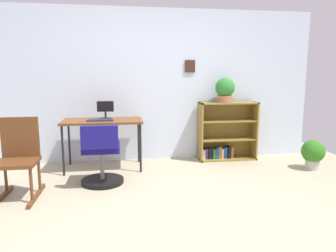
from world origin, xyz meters
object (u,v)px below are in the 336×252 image
bookshelf_low (225,133)px  potted_plant_floor (313,153)px  desk (103,124)px  potted_plant_on_shelf (225,90)px  rocking_chair (18,157)px  keyboard (100,120)px  monitor (105,110)px  office_chair (102,158)px

bookshelf_low → potted_plant_floor: 1.29m
desk → potted_plant_on_shelf: potted_plant_on_shelf is taller
bookshelf_low → potted_plant_floor: bookshelf_low is taller
potted_plant_floor → rocking_chair: bearing=-173.4°
keyboard → potted_plant_on_shelf: bearing=9.2°
monitor → keyboard: monitor is taller
office_chair → potted_plant_on_shelf: potted_plant_on_shelf is taller
office_chair → bookshelf_low: bookshelf_low is taller
keyboard → potted_plant_floor: bearing=-7.0°
rocking_chair → bookshelf_low: size_ratio=0.95×
rocking_chair → bookshelf_low: bookshelf_low is taller
desk → monitor: 0.21m
bookshelf_low → keyboard: bearing=-169.3°
office_chair → potted_plant_on_shelf: size_ratio=2.03×
monitor → office_chair: size_ratio=0.33×
rocking_chair → potted_plant_on_shelf: 3.00m
keyboard → rocking_chair: (-0.83, -0.81, -0.27)m
monitor → bookshelf_low: (1.85, 0.15, -0.41)m
rocking_chair → keyboard: bearing=44.3°
office_chair → potted_plant_floor: bearing=4.0°
keyboard → bookshelf_low: 1.98m
monitor → potted_plant_on_shelf: (1.81, 0.09, 0.28)m
keyboard → office_chair: size_ratio=0.47×
office_chair → potted_plant_on_shelf: (1.83, 0.87, 0.77)m
desk → potted_plant_on_shelf: size_ratio=2.95×
monitor → potted_plant_on_shelf: 1.83m
desk → bookshelf_low: 1.92m
monitor → office_chair: 0.93m
office_chair → bookshelf_low: (1.88, 0.93, 0.08)m
bookshelf_low → monitor: bearing=-175.5°
monitor → potted_plant_floor: bearing=-11.3°
potted_plant_on_shelf → potted_plant_floor: potted_plant_on_shelf is taller
keyboard → potted_plant_on_shelf: (1.87, 0.30, 0.39)m
desk → bookshelf_low: size_ratio=1.21×
monitor → potted_plant_on_shelf: size_ratio=0.68×
potted_plant_on_shelf → potted_plant_floor: (1.10, -0.67, -0.87)m
office_chair → potted_plant_on_shelf: bearing=25.5°
potted_plant_on_shelf → monitor: bearing=-177.3°
office_chair → monitor: bearing=88.3°
monitor → keyboard: (-0.07, -0.22, -0.11)m
desk → potted_plant_on_shelf: (1.85, 0.20, 0.45)m
desk → rocking_chair: bearing=-133.1°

